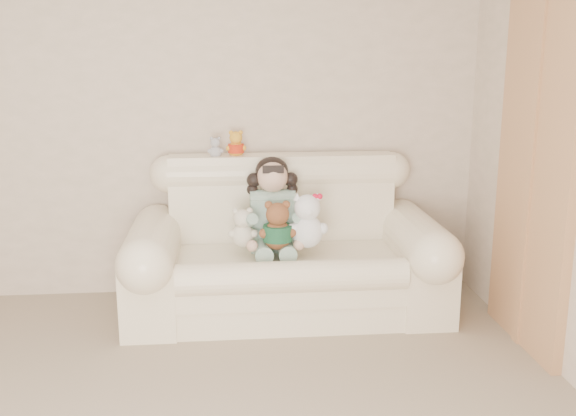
{
  "coord_description": "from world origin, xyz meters",
  "views": [
    {
      "loc": [
        0.44,
        -2.23,
        1.73
      ],
      "look_at": [
        0.84,
        1.9,
        0.75
      ],
      "focal_mm": 41.62,
      "sensor_mm": 36.0,
      "label": 1
    }
  ],
  "objects_px": {
    "seated_child": "(273,204)",
    "white_cat": "(307,215)",
    "brown_teddy": "(277,221)",
    "sofa": "(287,239)",
    "cream_teddy": "(243,224)"
  },
  "relations": [
    {
      "from": "sofa",
      "to": "brown_teddy",
      "type": "distance_m",
      "value": 0.25
    },
    {
      "from": "seated_child",
      "to": "white_cat",
      "type": "relative_size",
      "value": 1.51
    },
    {
      "from": "sofa",
      "to": "seated_child",
      "type": "distance_m",
      "value": 0.25
    },
    {
      "from": "sofa",
      "to": "brown_teddy",
      "type": "height_order",
      "value": "sofa"
    },
    {
      "from": "seated_child",
      "to": "cream_teddy",
      "type": "bearing_deg",
      "value": -139.72
    },
    {
      "from": "sofa",
      "to": "seated_child",
      "type": "bearing_deg",
      "value": 137.14
    },
    {
      "from": "cream_teddy",
      "to": "seated_child",
      "type": "bearing_deg",
      "value": 23.63
    },
    {
      "from": "seated_child",
      "to": "white_cat",
      "type": "height_order",
      "value": "seated_child"
    },
    {
      "from": "seated_child",
      "to": "cream_teddy",
      "type": "height_order",
      "value": "seated_child"
    },
    {
      "from": "seated_child",
      "to": "white_cat",
      "type": "distance_m",
      "value": 0.3
    },
    {
      "from": "brown_teddy",
      "to": "white_cat",
      "type": "bearing_deg",
      "value": -8.0
    },
    {
      "from": "white_cat",
      "to": "cream_teddy",
      "type": "height_order",
      "value": "white_cat"
    },
    {
      "from": "brown_teddy",
      "to": "cream_teddy",
      "type": "relative_size",
      "value": 1.22
    },
    {
      "from": "brown_teddy",
      "to": "cream_teddy",
      "type": "height_order",
      "value": "brown_teddy"
    },
    {
      "from": "white_cat",
      "to": "cream_teddy",
      "type": "bearing_deg",
      "value": -165.54
    }
  ]
}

